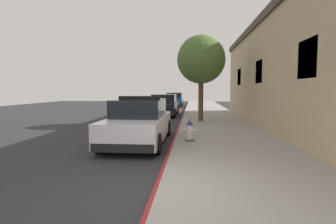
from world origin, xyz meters
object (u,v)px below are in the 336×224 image
(fire_hydrant, at_px, (190,131))
(street_tree, at_px, (201,60))
(police_cruiser, at_px, (139,122))
(parked_car_silver_ahead, at_px, (164,105))
(parked_car_dark_far, at_px, (175,100))

(fire_hydrant, distance_m, street_tree, 6.88)
(police_cruiser, xyz_separation_m, parked_car_silver_ahead, (-0.20, 10.51, -0.00))
(fire_hydrant, relative_size, street_tree, 0.16)
(fire_hydrant, bearing_deg, street_tree, 84.83)
(street_tree, bearing_deg, parked_car_dark_far, 99.10)
(parked_car_silver_ahead, distance_m, street_tree, 6.01)
(parked_car_silver_ahead, relative_size, fire_hydrant, 6.37)
(parked_car_silver_ahead, bearing_deg, parked_car_dark_far, 89.76)
(police_cruiser, height_order, fire_hydrant, police_cruiser)
(parked_car_silver_ahead, relative_size, street_tree, 1.01)
(parked_car_dark_far, bearing_deg, fire_hydrant, -84.88)
(parked_car_silver_ahead, xyz_separation_m, fire_hydrant, (2.00, -10.79, -0.24))
(parked_car_dark_far, relative_size, street_tree, 1.01)
(police_cruiser, xyz_separation_m, street_tree, (2.35, 5.85, 2.82))
(parked_car_silver_ahead, bearing_deg, fire_hydrant, -79.51)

